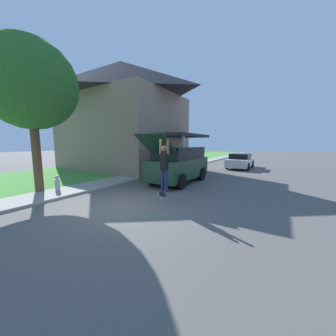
{
  "coord_description": "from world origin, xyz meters",
  "views": [
    {
      "loc": [
        5.02,
        -4.68,
        2.27
      ],
      "look_at": [
        0.43,
        2.71,
        1.14
      ],
      "focal_mm": 20.0,
      "sensor_mm": 36.0,
      "label": 1
    }
  ],
  "objects_px": {
    "lawn_tree_near": "(30,85)",
    "skateboard": "(163,195)",
    "skateboarder": "(164,165)",
    "fire_hydrant": "(57,183)",
    "suv_parked": "(179,164)",
    "lawn_tree_far": "(155,103)",
    "car_down_street": "(240,161)"
  },
  "relations": [
    {
      "from": "lawn_tree_near",
      "to": "skateboard",
      "type": "bearing_deg",
      "value": 15.81
    },
    {
      "from": "skateboarder",
      "to": "skateboard",
      "type": "distance_m",
      "value": 1.13
    },
    {
      "from": "skateboarder",
      "to": "fire_hydrant",
      "type": "distance_m",
      "value": 5.36
    },
    {
      "from": "suv_parked",
      "to": "lawn_tree_far",
      "type": "bearing_deg",
      "value": 137.42
    },
    {
      "from": "suv_parked",
      "to": "skateboarder",
      "type": "bearing_deg",
      "value": -69.28
    },
    {
      "from": "car_down_street",
      "to": "skateboard",
      "type": "distance_m",
      "value": 12.73
    },
    {
      "from": "lawn_tree_near",
      "to": "fire_hydrant",
      "type": "xyz_separation_m",
      "value": [
        0.71,
        0.44,
        -4.37
      ]
    },
    {
      "from": "lawn_tree_far",
      "to": "lawn_tree_near",
      "type": "bearing_deg",
      "value": -86.71
    },
    {
      "from": "skateboarder",
      "to": "suv_parked",
      "type": "bearing_deg",
      "value": 110.72
    },
    {
      "from": "lawn_tree_near",
      "to": "skateboarder",
      "type": "xyz_separation_m",
      "value": [
        5.81,
        1.72,
        -3.31
      ]
    },
    {
      "from": "lawn_tree_near",
      "to": "lawn_tree_far",
      "type": "distance_m",
      "value": 10.15
    },
    {
      "from": "lawn_tree_far",
      "to": "car_down_street",
      "type": "distance_m",
      "value": 9.52
    },
    {
      "from": "suv_parked",
      "to": "fire_hydrant",
      "type": "xyz_separation_m",
      "value": [
        -3.65,
        -5.1,
        -0.66
      ]
    },
    {
      "from": "skateboard",
      "to": "suv_parked",
      "type": "bearing_deg",
      "value": 109.99
    },
    {
      "from": "fire_hydrant",
      "to": "suv_parked",
      "type": "bearing_deg",
      "value": 54.38
    },
    {
      "from": "suv_parked",
      "to": "skateboard",
      "type": "bearing_deg",
      "value": -70.01
    },
    {
      "from": "skateboarder",
      "to": "skateboard",
      "type": "relative_size",
      "value": 2.61
    },
    {
      "from": "skateboarder",
      "to": "skateboard",
      "type": "xyz_separation_m",
      "value": [
        -0.03,
        -0.08,
        -1.13
      ]
    },
    {
      "from": "lawn_tree_far",
      "to": "car_down_street",
      "type": "height_order",
      "value": "lawn_tree_far"
    },
    {
      "from": "skateboarder",
      "to": "car_down_street",
      "type": "bearing_deg",
      "value": 88.55
    },
    {
      "from": "skateboarder",
      "to": "fire_hydrant",
      "type": "bearing_deg",
      "value": -165.91
    },
    {
      "from": "lawn_tree_near",
      "to": "skateboarder",
      "type": "bearing_deg",
      "value": 16.5
    },
    {
      "from": "suv_parked",
      "to": "skateboarder",
      "type": "xyz_separation_m",
      "value": [
        1.44,
        -3.82,
        0.4
      ]
    },
    {
      "from": "lawn_tree_far",
      "to": "suv_parked",
      "type": "distance_m",
      "value": 8.25
    },
    {
      "from": "car_down_street",
      "to": "fire_hydrant",
      "type": "height_order",
      "value": "car_down_street"
    },
    {
      "from": "car_down_street",
      "to": "suv_parked",
      "type": "bearing_deg",
      "value": -101.3
    },
    {
      "from": "lawn_tree_near",
      "to": "car_down_street",
      "type": "height_order",
      "value": "lawn_tree_near"
    },
    {
      "from": "suv_parked",
      "to": "car_down_street",
      "type": "distance_m",
      "value": 9.01
    },
    {
      "from": "lawn_tree_near",
      "to": "fire_hydrant",
      "type": "height_order",
      "value": "lawn_tree_near"
    },
    {
      "from": "lawn_tree_far",
      "to": "skateboard",
      "type": "relative_size",
      "value": 10.34
    },
    {
      "from": "lawn_tree_near",
      "to": "fire_hydrant",
      "type": "distance_m",
      "value": 4.45
    },
    {
      "from": "skateboard",
      "to": "lawn_tree_far",
      "type": "bearing_deg",
      "value": 127.0
    }
  ]
}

